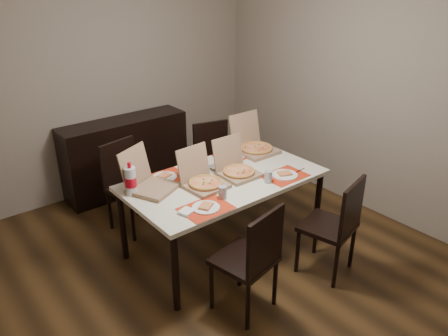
{
  "coord_description": "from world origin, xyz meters",
  "views": [
    {
      "loc": [
        -2.12,
        -2.73,
        2.5
      ],
      "look_at": [
        0.14,
        0.07,
        0.85
      ],
      "focal_mm": 35.0,
      "sensor_mm": 36.0,
      "label": 1
    }
  ],
  "objects": [
    {
      "name": "ground",
      "position": [
        0.0,
        0.0,
        -0.01
      ],
      "size": [
        3.8,
        4.0,
        0.02
      ],
      "primitive_type": "cube",
      "color": "#432B14",
      "rests_on": "ground"
    },
    {
      "name": "setting_near_left",
      "position": [
        -0.29,
        -0.26,
        0.77
      ],
      "size": [
        0.48,
        0.3,
        0.11
      ],
      "color": "red",
      "rests_on": "dining_table"
    },
    {
      "name": "napkin_loose",
      "position": [
        0.21,
        -0.02,
        0.76
      ],
      "size": [
        0.15,
        0.14,
        0.02
      ],
      "primitive_type": "cube",
      "rotation": [
        0.0,
        0.0,
        0.32
      ],
      "color": "white",
      "rests_on": "dining_table"
    },
    {
      "name": "chair_far_left",
      "position": [
        -0.38,
        1.01,
        0.51
      ],
      "size": [
        0.5,
        0.5,
        0.93
      ],
      "color": "black",
      "rests_on": "ground"
    },
    {
      "name": "faina_plate",
      "position": [
        -0.11,
        0.17,
        0.76
      ],
      "size": [
        0.22,
        0.22,
        0.03
      ],
      "color": "black",
      "rests_on": "dining_table"
    },
    {
      "name": "setting_far_left",
      "position": [
        -0.27,
        0.4,
        0.77
      ],
      "size": [
        0.51,
        0.3,
        0.11
      ],
      "color": "red",
      "rests_on": "dining_table"
    },
    {
      "name": "soda_bottle",
      "position": [
        -0.67,
        0.32,
        0.87
      ],
      "size": [
        0.1,
        0.1,
        0.29
      ],
      "color": "silver",
      "rests_on": "dining_table"
    },
    {
      "name": "chair_near_right",
      "position": [
        0.64,
        -0.84,
        0.51
      ],
      "size": [
        0.51,
        0.51,
        0.93
      ],
      "color": "black",
      "rests_on": "ground"
    },
    {
      "name": "setting_far_right",
      "position": [
        0.53,
        0.41,
        0.77
      ],
      "size": [
        0.45,
        0.3,
        0.11
      ],
      "color": "red",
      "rests_on": "dining_table"
    },
    {
      "name": "pizza_box_right",
      "position": [
        0.78,
        0.37,
        0.81
      ],
      "size": [
        0.38,
        0.42,
        0.38
      ],
      "color": "#8B6B50",
      "rests_on": "dining_table"
    },
    {
      "name": "pizza_box_left",
      "position": [
        -0.51,
        0.31,
        0.81
      ],
      "size": [
        0.49,
        0.51,
        0.36
      ],
      "color": "#8B6B50",
      "rests_on": "dining_table"
    },
    {
      "name": "pizza_box_extra",
      "position": [
        -0.11,
        0.06,
        0.8
      ],
      "size": [
        0.36,
        0.39,
        0.33
      ],
      "color": "#8B6B50",
      "rests_on": "dining_table"
    },
    {
      "name": "setting_near_right",
      "position": [
        0.54,
        -0.25,
        0.77
      ],
      "size": [
        0.52,
        0.3,
        0.11
      ],
      "color": "red",
      "rests_on": "dining_table"
    },
    {
      "name": "dining_table",
      "position": [
        0.14,
        0.07,
        0.68
      ],
      "size": [
        1.8,
        1.0,
        0.75
      ],
      "color": "beige",
      "rests_on": "ground"
    },
    {
      "name": "dip_bowl",
      "position": [
        0.2,
        0.28,
        0.76
      ],
      "size": [
        0.12,
        0.12,
        0.03
      ],
      "primitive_type": "imported",
      "rotation": [
        0.0,
        0.0,
        0.1
      ],
      "color": "white",
      "rests_on": "dining_table"
    },
    {
      "name": "pizza_box_center",
      "position": [
        0.27,
        0.05,
        0.8
      ],
      "size": [
        0.33,
        0.37,
        0.33
      ],
      "color": "#8B6B50",
      "rests_on": "dining_table"
    },
    {
      "name": "room_walls",
      "position": [
        0.0,
        0.43,
        1.73
      ],
      "size": [
        3.84,
        4.02,
        2.62
      ],
      "color": "gray",
      "rests_on": "ground"
    },
    {
      "name": "chair_far_right",
      "position": [
        0.66,
        0.89,
        0.51
      ],
      "size": [
        0.51,
        0.51,
        0.93
      ],
      "color": "black",
      "rests_on": "ground"
    },
    {
      "name": "sideboard",
      "position": [
        0.0,
        1.78,
        0.45
      ],
      "size": [
        1.5,
        0.4,
        0.9
      ],
      "primitive_type": "cube",
      "color": "black",
      "rests_on": "ground"
    },
    {
      "name": "chair_near_left",
      "position": [
        -0.25,
        -0.74,
        0.51
      ],
      "size": [
        0.49,
        0.49,
        0.93
      ],
      "color": "black",
      "rests_on": "ground"
    }
  ]
}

